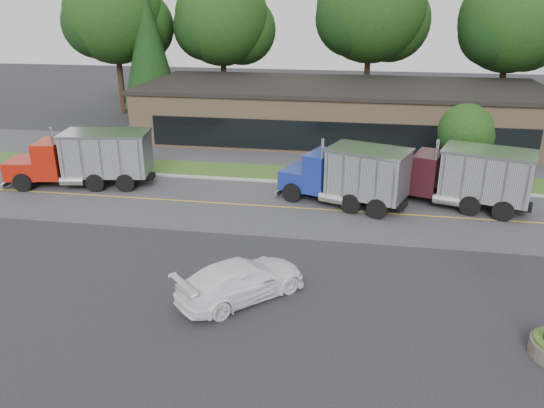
% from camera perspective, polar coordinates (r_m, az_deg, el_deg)
% --- Properties ---
extents(ground, '(140.00, 140.00, 0.00)m').
position_cam_1_polar(ground, '(21.40, -1.65, -9.18)').
color(ground, '#343439').
rests_on(ground, ground).
extents(road, '(60.00, 8.00, 0.02)m').
position_cam_1_polar(road, '(29.40, 1.74, -0.39)').
color(road, '#55555A').
rests_on(road, ground).
extents(center_line, '(60.00, 0.12, 0.01)m').
position_cam_1_polar(center_line, '(29.40, 1.74, -0.39)').
color(center_line, gold).
rests_on(center_line, ground).
extents(curb, '(60.00, 0.30, 0.12)m').
position_cam_1_polar(curb, '(33.31, 2.74, 2.24)').
color(curb, '#9E9E99').
rests_on(curb, ground).
extents(grass_verge, '(60.00, 3.40, 0.03)m').
position_cam_1_polar(grass_verge, '(35.01, 3.11, 3.18)').
color(grass_verge, '#32511B').
rests_on(grass_verge, ground).
extents(far_parking, '(60.00, 7.00, 0.02)m').
position_cam_1_polar(far_parking, '(39.77, 3.95, 5.38)').
color(far_parking, '#55555A').
rests_on(far_parking, ground).
extents(strip_mall, '(32.00, 12.00, 4.00)m').
position_cam_1_polar(strip_mall, '(45.00, 7.39, 9.75)').
color(strip_mall, '#94795A').
rests_on(strip_mall, ground).
extents(tree_far_a, '(9.92, 9.34, 14.15)m').
position_cam_1_polar(tree_far_a, '(55.47, -16.37, 18.58)').
color(tree_far_a, '#382619').
rests_on(tree_far_a, ground).
extents(tree_far_b, '(9.50, 8.94, 13.55)m').
position_cam_1_polar(tree_far_b, '(53.97, -5.21, 18.84)').
color(tree_far_b, '#382619').
rests_on(tree_far_b, ground).
extents(tree_far_c, '(10.56, 9.94, 15.06)m').
position_cam_1_polar(tree_far_c, '(52.23, 10.76, 19.56)').
color(tree_far_c, '#382619').
rests_on(tree_far_c, ground).
extents(tree_far_d, '(9.51, 8.95, 13.56)m').
position_cam_1_polar(tree_far_d, '(52.74, 24.41, 17.10)').
color(tree_far_d, '#382619').
rests_on(tree_far_d, ground).
extents(evergreen_left, '(5.31, 5.31, 12.08)m').
position_cam_1_polar(evergreen_left, '(52.13, -13.14, 16.10)').
color(evergreen_left, '#382619').
rests_on(evergreen_left, ground).
extents(tree_verge, '(3.49, 3.29, 4.98)m').
position_cam_1_polar(tree_verge, '(34.60, 20.13, 7.14)').
color(tree_verge, '#382619').
rests_on(tree_verge, ground).
extents(dump_truck_red, '(8.95, 3.92, 3.36)m').
position_cam_1_polar(dump_truck_red, '(34.28, -19.19, 4.78)').
color(dump_truck_red, black).
rests_on(dump_truck_red, ground).
extents(dump_truck_blue, '(7.46, 4.74, 3.36)m').
position_cam_1_polar(dump_truck_blue, '(29.50, 8.44, 3.17)').
color(dump_truck_blue, black).
rests_on(dump_truck_blue, ground).
extents(dump_truck_maroon, '(8.21, 4.72, 3.36)m').
position_cam_1_polar(dump_truck_maroon, '(30.79, 20.02, 2.87)').
color(dump_truck_maroon, black).
rests_on(dump_truck_maroon, ground).
extents(rally_car, '(5.18, 5.24, 1.52)m').
position_cam_1_polar(rally_car, '(20.56, -3.29, -8.14)').
color(rally_car, white).
rests_on(rally_car, ground).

